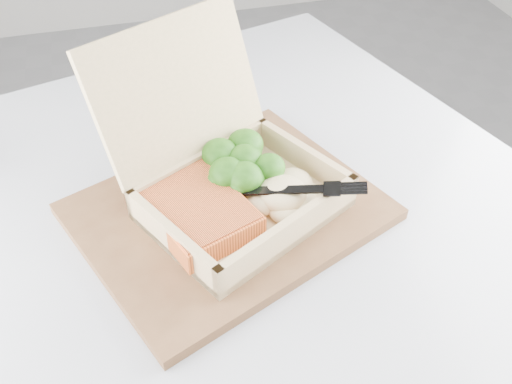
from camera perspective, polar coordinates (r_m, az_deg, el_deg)
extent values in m
cube|color=#999CA2|center=(0.72, -4.06, -4.11)|extent=(1.08, 1.08, 0.03)
cube|color=brown|center=(0.71, -2.81, -1.94)|extent=(0.43, 0.39, 0.01)
cube|color=tan|center=(0.70, -1.26, -1.62)|extent=(0.27, 0.25, 0.01)
cube|color=tan|center=(0.64, -8.33, -4.87)|extent=(0.09, 0.16, 0.05)
cube|color=tan|center=(0.74, 4.79, 3.18)|extent=(0.09, 0.16, 0.05)
cube|color=tan|center=(0.64, 3.48, -4.10)|extent=(0.20, 0.11, 0.05)
cube|color=tan|center=(0.73, -5.46, 2.56)|extent=(0.20, 0.11, 0.05)
cube|color=tan|center=(0.70, -7.83, 10.05)|extent=(0.23, 0.17, 0.16)
cube|color=orange|center=(0.67, -5.90, -1.97)|extent=(0.14, 0.16, 0.03)
ellipsoid|color=#C8BE81|center=(0.68, 2.67, -0.17)|extent=(0.10, 0.09, 0.03)
cube|color=black|center=(0.68, -3.64, 0.56)|extent=(0.12, 0.06, 0.02)
cube|color=black|center=(0.67, 3.96, -0.02)|extent=(0.06, 0.04, 0.01)
cube|color=white|center=(0.87, -8.24, 6.30)|extent=(0.08, 0.14, 0.00)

